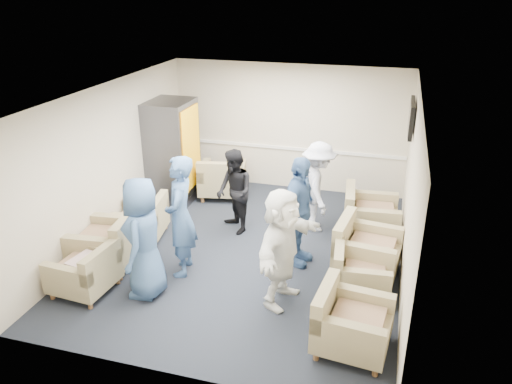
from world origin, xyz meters
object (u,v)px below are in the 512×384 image
(vending_machine, at_px, (172,152))
(armchair_left_far, at_px, (144,220))
(armchair_right_midnear, at_px, (357,274))
(armchair_right_midfar, at_px, (363,251))
(armchair_corner, at_px, (222,180))
(armchair_right_far, at_px, (367,217))
(armchair_left_mid, at_px, (109,244))
(person_back_right, at_px, (318,187))
(armchair_left_near, at_px, (87,273))
(armchair_right_near, at_px, (348,324))
(person_mid_right, at_px, (298,212))
(person_mid_left, at_px, (180,216))
(person_front_right, at_px, (282,248))
(person_back_left, at_px, (234,192))
(person_front_left, at_px, (144,238))

(vending_machine, bearing_deg, armchair_left_far, -84.59)
(armchair_right_midnear, relative_size, armchair_right_midfar, 0.83)
(armchair_corner, bearing_deg, armchair_right_far, 151.08)
(armchair_left_mid, relative_size, armchair_corner, 0.94)
(person_back_right, bearing_deg, armchair_left_near, 119.23)
(armchair_right_near, height_order, person_mid_right, person_mid_right)
(vending_machine, bearing_deg, person_mid_right, -31.08)
(person_mid_left, relative_size, person_mid_right, 1.06)
(person_back_right, xyz_separation_m, person_mid_right, (-0.11, -1.28, 0.07))
(armchair_left_far, distance_m, person_mid_left, 1.57)
(armchair_right_midfar, relative_size, person_front_right, 0.61)
(armchair_left_far, distance_m, person_mid_right, 2.86)
(armchair_right_midnear, distance_m, person_back_left, 2.76)
(armchair_right_midnear, height_order, person_mid_right, person_mid_right)
(armchair_right_midnear, distance_m, person_front_left, 3.12)
(armchair_left_near, height_order, person_back_left, person_back_left)
(person_back_left, height_order, person_back_right, person_back_right)
(armchair_right_near, xyz_separation_m, armchair_right_midfar, (0.04, 1.83, 0.02))
(armchair_left_far, height_order, person_mid_left, person_mid_left)
(person_back_right, bearing_deg, armchair_right_near, -179.97)
(armchair_left_near, height_order, person_back_right, person_back_right)
(person_back_left, distance_m, person_back_right, 1.51)
(armchair_left_far, relative_size, armchair_right_midnear, 1.06)
(armchair_corner, relative_size, vending_machine, 0.53)
(armchair_left_near, xyz_separation_m, armchair_right_far, (3.81, 2.91, 0.05))
(armchair_left_far, distance_m, person_back_right, 3.16)
(person_mid_left, distance_m, person_back_right, 2.70)
(armchair_right_near, distance_m, armchair_corner, 5.07)
(armchair_left_far, bearing_deg, vending_machine, 175.94)
(armchair_corner, xyz_separation_m, person_mid_left, (0.39, -2.95, 0.59))
(armchair_left_mid, bearing_deg, armchair_corner, 159.50)
(armchair_left_far, xyz_separation_m, armchair_right_midnear, (3.81, -0.75, -0.00))
(person_front_right, bearing_deg, armchair_left_mid, 99.23)
(armchair_left_near, xyz_separation_m, armchair_left_mid, (-0.08, 0.77, 0.05))
(armchair_corner, height_order, person_front_right, person_front_right)
(armchair_right_near, relative_size, armchair_right_midfar, 0.92)
(armchair_left_near, distance_m, person_front_left, 1.06)
(armchair_right_near, distance_m, person_mid_right, 2.18)
(person_back_left, bearing_deg, armchair_right_midfar, 30.43)
(armchair_right_midnear, height_order, person_front_right, person_front_right)
(person_mid_left, xyz_separation_m, person_front_right, (1.66, -0.34, -0.10))
(armchair_left_far, xyz_separation_m, person_mid_left, (1.13, -0.89, 0.64))
(armchair_left_far, xyz_separation_m, person_front_left, (0.86, -1.56, 0.58))
(armchair_left_mid, xyz_separation_m, person_back_right, (2.98, 2.17, 0.46))
(person_back_right, bearing_deg, vending_machine, 64.47)
(armchair_left_near, relative_size, armchair_left_mid, 0.84)
(person_back_left, bearing_deg, armchair_right_midnear, 18.14)
(armchair_right_far, bearing_deg, armchair_left_mid, 113.74)
(armchair_right_near, distance_m, armchair_right_far, 3.09)
(person_front_left, bearing_deg, armchair_right_far, 123.08)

